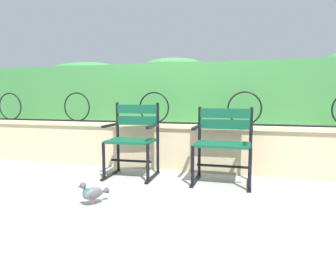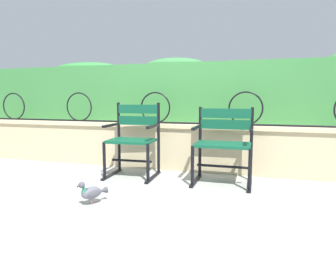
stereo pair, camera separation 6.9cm
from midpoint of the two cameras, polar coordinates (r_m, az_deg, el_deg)
name	(u,v)px [view 2 (the right image)]	position (r m, az deg, el deg)	size (l,w,h in m)	color
ground_plane	(166,186)	(3.30, 0.15, -9.72)	(60.00, 60.00, 0.00)	#9E9E99
stone_wall	(184,146)	(4.03, 3.63, -2.17)	(6.90, 0.41, 0.61)	#C6B289
iron_arch_fence	(160,110)	(3.99, -1.04, 4.64)	(6.37, 0.02, 0.42)	black
hedge_row	(194,91)	(4.48, 5.39, 8.33)	(6.76, 0.68, 0.95)	#387A3D
park_chair_left	(134,138)	(3.66, -5.99, -0.60)	(0.59, 0.54, 0.89)	#0F4C33
park_chair_right	(224,142)	(3.40, 11.11, -1.36)	(0.63, 0.52, 0.84)	#0F4C33
pigeon_near_chairs	(92,192)	(2.80, -13.60, -10.59)	(0.20, 0.27, 0.22)	#5B5B66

